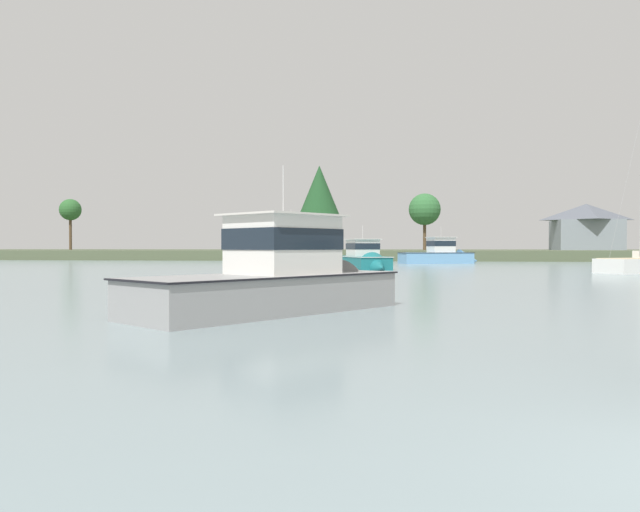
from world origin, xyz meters
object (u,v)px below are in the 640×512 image
(cruiser_grey, at_px, (294,289))
(cruiser_teal, at_px, (364,263))
(cruiser_maroon, at_px, (299,270))
(cruiser_skyblue, at_px, (443,258))

(cruiser_grey, relative_size, cruiser_teal, 0.93)
(cruiser_grey, distance_m, cruiser_maroon, 17.82)
(cruiser_maroon, height_order, cruiser_skyblue, cruiser_skyblue)
(cruiser_skyblue, bearing_deg, cruiser_maroon, -106.31)
(cruiser_maroon, bearing_deg, cruiser_grey, -80.98)
(cruiser_grey, bearing_deg, cruiser_maroon, 99.02)
(cruiser_teal, relative_size, cruiser_skyblue, 1.04)
(cruiser_maroon, relative_size, cruiser_skyblue, 0.77)
(cruiser_maroon, xyz_separation_m, cruiser_teal, (2.85, 18.23, 0.01))
(cruiser_grey, distance_m, cruiser_skyblue, 56.53)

